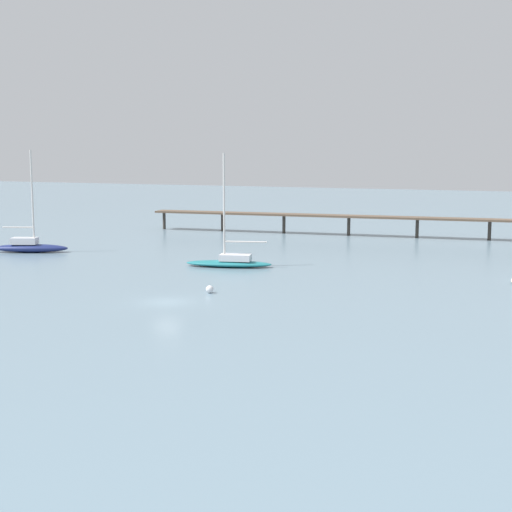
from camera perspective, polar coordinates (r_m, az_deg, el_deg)
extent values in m
plane|color=slate|center=(65.44, -6.81, -3.51)|extent=(400.00, 400.00, 0.00)
cube|color=brown|center=(116.66, 7.10, 3.02)|extent=(64.64, 9.04, 0.30)
cylinder|color=#38332D|center=(126.40, -7.02, 2.69)|extent=(0.50, 0.50, 2.84)
cylinder|color=#38332D|center=(122.40, -2.57, 2.57)|extent=(0.50, 0.50, 2.84)
cylinder|color=#38332D|center=(119.18, 2.14, 2.43)|extent=(0.50, 0.50, 2.84)
cylinder|color=#38332D|center=(116.80, 7.08, 2.26)|extent=(0.50, 0.50, 2.84)
cylinder|color=#38332D|center=(115.33, 12.19, 2.06)|extent=(0.50, 0.50, 2.84)
cylinder|color=#38332D|center=(114.79, 17.38, 1.85)|extent=(0.50, 0.50, 2.84)
ellipsoid|color=navy|center=(101.08, -16.80, 0.58)|extent=(9.96, 5.81, 1.05)
cube|color=silver|center=(101.22, -17.24, 1.11)|extent=(3.66, 2.78, 0.85)
cylinder|color=silver|center=(100.32, -16.69, 4.30)|extent=(0.24, 0.24, 12.10)
cylinder|color=silver|center=(101.29, -17.69, 2.09)|extent=(3.86, 1.64, 0.19)
ellipsoid|color=#1E727A|center=(84.67, -2.10, -0.59)|extent=(10.19, 4.96, 0.71)
cube|color=silver|center=(84.42, -1.58, -0.12)|extent=(3.84, 2.65, 0.74)
cylinder|color=silver|center=(84.05, -2.45, 3.73)|extent=(0.24, 0.24, 12.07)
cylinder|color=silver|center=(83.97, -0.81, 1.09)|extent=(4.75, 1.36, 0.19)
sphere|color=silver|center=(69.14, -3.55, -2.55)|extent=(0.71, 0.71, 0.71)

